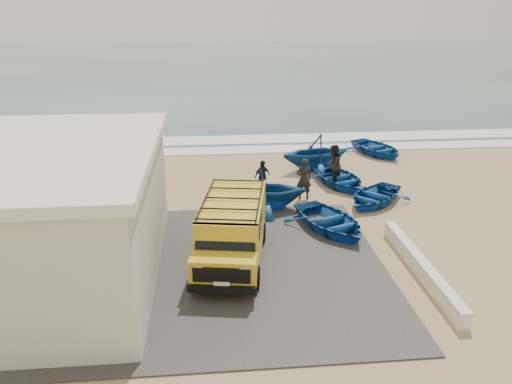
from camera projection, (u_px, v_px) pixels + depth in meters
name	position (u px, v px, depth m)	size (l,w,h in m)	color
ground	(258.00, 240.00, 18.56)	(160.00, 160.00, 0.00)	tan
slab	(204.00, 269.00, 16.52)	(12.00, 10.00, 0.05)	#3E3B39
ocean	(220.00, 65.00, 70.66)	(180.00, 88.00, 0.01)	#385166
surf_line	(238.00, 150.00, 29.71)	(180.00, 1.60, 0.06)	white
surf_wash	(236.00, 140.00, 32.04)	(180.00, 2.20, 0.04)	white
building	(21.00, 216.00, 15.27)	(8.40, 9.40, 4.30)	silver
parapet	(421.00, 267.00, 16.11)	(0.35, 6.00, 0.55)	silver
van	(232.00, 228.00, 16.75)	(2.82, 5.38, 2.20)	gold
boat_near_left	(330.00, 221.00, 19.22)	(2.69, 3.76, 0.78)	#124A91
boat_near_right	(374.00, 196.00, 21.80)	(2.46, 3.45, 0.71)	#124A91
boat_mid_left	(265.00, 189.00, 21.06)	(2.98, 3.45, 1.82)	#124A91
boat_mid_right	(339.00, 178.00, 23.94)	(2.58, 3.62, 0.75)	#124A91
boat_far_left	(315.00, 152.00, 26.04)	(3.14, 3.64, 1.92)	#124A91
boat_far_right	(377.00, 148.00, 28.84)	(2.67, 3.73, 0.77)	#124A91
fisherman_front	(304.00, 179.00, 22.13)	(0.69, 0.45, 1.89)	black
fisherman_middle	(333.00, 165.00, 23.91)	(0.96, 0.75, 1.98)	black
fisherman_back	(262.00, 176.00, 23.03)	(0.89, 0.37, 1.53)	black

